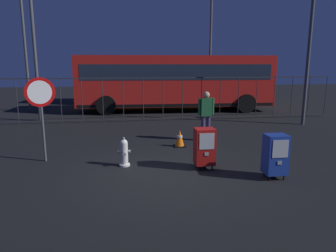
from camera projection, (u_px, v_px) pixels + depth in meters
The scene contains 14 objects.
ground_plane at pixel (163, 173), 7.35m from camera, with size 60.00×60.00×0.00m, color black.
fire_hydrant at pixel (124, 153), 7.80m from camera, with size 0.33×0.32×0.75m.
newspaper_box_primary at pixel (275, 154), 6.90m from camera, with size 0.48×0.42×1.02m.
newspaper_box_secondary at pixel (205, 146), 7.55m from camera, with size 0.48×0.42×1.02m.
stop_sign at pixel (41, 102), 7.93m from camera, with size 0.71×0.31×2.23m.
pedestrian at pixel (206, 113), 10.27m from camera, with size 0.55×0.22×1.67m.
traffic_cone at pixel (180, 138), 9.66m from camera, with size 0.36×0.36×0.53m.
fence_barrier at pixel (143, 99), 13.88m from camera, with size 18.03×0.04×2.00m.
bus_near at pixel (175, 80), 16.93m from camera, with size 10.60×3.13×3.00m.
bus_far at pixel (157, 77), 20.79m from camera, with size 10.60×3.14×3.00m.
street_light_near_left at pixel (23, 20), 16.11m from camera, with size 0.32×0.32×8.50m.
street_light_near_right at pixel (311, 32), 12.51m from camera, with size 0.32×0.32×6.58m.
street_light_far_left at pixel (211, 28), 18.32m from camera, with size 0.32×0.32×8.14m.
street_light_far_right at pixel (32, 12), 13.12m from camera, with size 0.32×0.32×8.29m.
Camera 1 is at (-0.88, -6.92, 2.56)m, focal length 32.83 mm.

